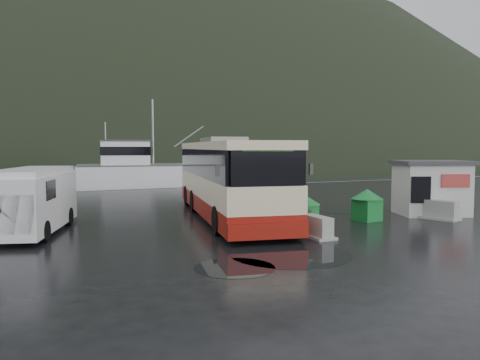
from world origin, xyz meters
name	(u,v)px	position (x,y,z in m)	size (l,w,h in m)	color
ground	(219,231)	(0.00, 0.00, 0.00)	(160.00, 160.00, 0.00)	black
harbor_water	(56,161)	(0.00, 110.00, 0.00)	(300.00, 180.00, 0.02)	black
quay_edge	(124,190)	(0.00, 20.00, 0.00)	(160.00, 0.60, 1.50)	#999993
headland	(60,154)	(10.00, 250.00, 0.00)	(780.00, 540.00, 570.00)	black
coach_bus	(228,217)	(1.79, 3.28, 0.00)	(3.36, 13.64, 3.86)	beige
white_van	(34,233)	(-6.76, 2.51, 0.00)	(2.10, 6.10, 2.55)	silver
waste_bin_left	(301,230)	(3.07, -1.26, 0.00)	(1.09, 1.09, 1.53)	#14722C
waste_bin_right	(367,221)	(7.11, -0.43, 0.00)	(1.04, 1.04, 1.45)	#14722C
dome_tent	(286,230)	(2.56, -0.98, 0.00)	(2.02, 2.82, 1.11)	#2D3721
ticket_kiosk	(430,215)	(11.28, -0.20, 0.00)	(3.44, 2.61, 2.69)	beige
jersey_barrier_a	(316,237)	(2.78, -2.80, 0.00)	(0.81, 1.61, 0.81)	#999993
jersey_barrier_b	(431,216)	(10.90, -0.60, 0.00)	(0.71, 1.42, 0.71)	#999993
jersey_barrier_c	(439,219)	(10.44, -1.48, 0.00)	(0.89, 1.78, 0.89)	#999993
fishing_trawler	(181,181)	(6.93, 27.19, 0.00)	(23.00, 5.06, 9.20)	silver
puddles	(302,240)	(2.04, -2.98, 0.00)	(12.49, 10.76, 0.01)	black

